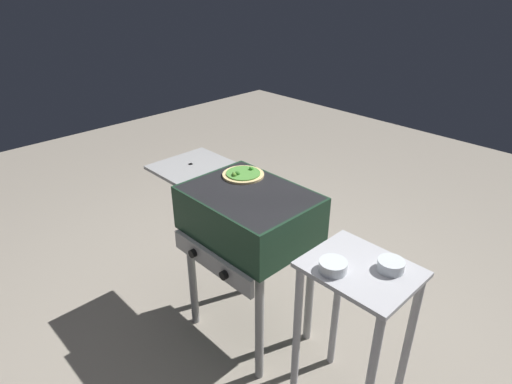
% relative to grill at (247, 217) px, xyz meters
% --- Properties ---
extents(ground_plane, '(8.00, 8.00, 0.00)m').
position_rel_grill_xyz_m(ground_plane, '(0.01, 0.00, -0.76)').
color(ground_plane, gray).
extents(grill, '(0.96, 0.53, 0.90)m').
position_rel_grill_xyz_m(grill, '(0.00, 0.00, 0.00)').
color(grill, '#193823').
rests_on(grill, ground_plane).
extents(pizza_veggie, '(0.22, 0.22, 0.04)m').
position_rel_grill_xyz_m(pizza_veggie, '(-0.15, 0.11, 0.15)').
color(pizza_veggie, '#E0C17F').
rests_on(pizza_veggie, grill).
extents(prep_table, '(0.44, 0.36, 0.80)m').
position_rel_grill_xyz_m(prep_table, '(0.67, 0.00, -0.19)').
color(prep_table, '#B2B2B7').
rests_on(prep_table, ground_plane).
extents(topping_bowl_near, '(0.11, 0.11, 0.04)m').
position_rel_grill_xyz_m(topping_bowl_near, '(0.76, 0.07, 0.07)').
color(topping_bowl_near, silver).
rests_on(topping_bowl_near, prep_table).
extents(topping_bowl_far, '(0.11, 0.11, 0.04)m').
position_rel_grill_xyz_m(topping_bowl_far, '(0.61, -0.10, 0.07)').
color(topping_bowl_far, silver).
rests_on(topping_bowl_far, prep_table).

